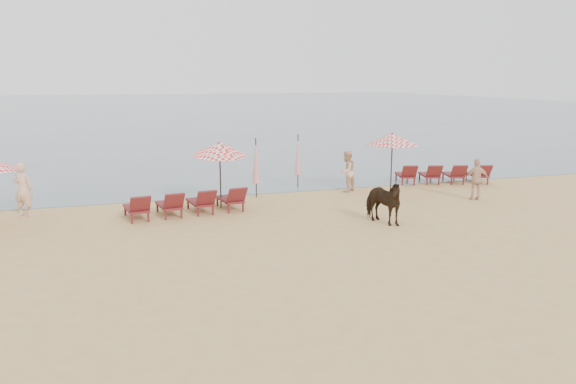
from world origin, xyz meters
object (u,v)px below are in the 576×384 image
object	(u,v)px
lounger_cluster_left	(186,203)
beachgoer_left	(23,189)
umbrella_open_right	(392,139)
cow	(382,201)
umbrella_closed_right	(256,161)
umbrella_open_left_b	(220,149)
beachgoer_right_a	(347,171)
umbrella_closed_left	(298,155)
lounger_cluster_right	(443,174)
beachgoer_right_b	(477,180)

from	to	relation	value
lounger_cluster_left	beachgoer_left	size ratio (longest dim) A/B	2.23
umbrella_open_right	cow	world-z (taller)	umbrella_open_right
umbrella_closed_right	cow	size ratio (longest dim) A/B	1.36
lounger_cluster_left	umbrella_open_left_b	distance (m)	2.25
umbrella_closed_right	beachgoer_left	size ratio (longest dim) A/B	1.26
beachgoer_right_a	cow	bearing A→B (deg)	42.25
lounger_cluster_left	umbrella_closed_left	bearing A→B (deg)	26.71
umbrella_open_right	beachgoer_right_a	bearing A→B (deg)	139.44
lounger_cluster_right	umbrella_open_left_b	size ratio (longest dim) A/B	1.69
cow	beachgoer_left	world-z (taller)	beachgoer_left
umbrella_open_left_b	beachgoer_left	bearing A→B (deg)	148.39
beachgoer_left	beachgoer_right_a	bearing A→B (deg)	-152.01
beachgoer_right_b	cow	bearing A→B (deg)	42.25
umbrella_open_left_b	beachgoer_left	distance (m)	6.57
umbrella_open_left_b	cow	distance (m)	5.91
beachgoer_left	beachgoer_right_b	world-z (taller)	beachgoer_left
beachgoer_right_a	beachgoer_right_b	world-z (taller)	beachgoer_right_a
lounger_cluster_left	umbrella_open_right	xyz separation A→B (m)	(8.02, 0.80, 1.77)
lounger_cluster_left	beachgoer_left	bearing A→B (deg)	155.88
beachgoer_left	cow	bearing A→B (deg)	-177.06
umbrella_closed_left	lounger_cluster_left	bearing A→B (deg)	-145.76
umbrella_open_right	cow	distance (m)	4.71
beachgoer_left	beachgoer_right_b	size ratio (longest dim) A/B	1.16
lounger_cluster_right	beachgoer_left	distance (m)	16.48
lounger_cluster_right	umbrella_closed_left	distance (m)	6.40
umbrella_open_right	umbrella_closed_left	xyz separation A→B (m)	(-2.90, 2.68, -0.83)
lounger_cluster_right	umbrella_closed_left	xyz separation A→B (m)	(-6.23, 1.16, 0.94)
beachgoer_left	beachgoer_right_a	size ratio (longest dim) A/B	1.10
umbrella_closed_right	beachgoer_left	distance (m)	8.08
umbrella_open_right	lounger_cluster_left	bearing A→B (deg)	-173.39
umbrella_open_right	umbrella_closed_right	world-z (taller)	umbrella_open_right
umbrella_closed_right	lounger_cluster_right	bearing A→B (deg)	1.94
lounger_cluster_right	beachgoer_right_a	xyz separation A→B (m)	(-4.67, -0.33, 0.41)
cow	beachgoer_left	bearing A→B (deg)	138.49
umbrella_open_right	beachgoer_right_a	world-z (taller)	umbrella_open_right
lounger_cluster_right	beachgoer_right_b	distance (m)	3.38
umbrella_closed_right	beachgoer_right_a	world-z (taller)	umbrella_closed_right
umbrella_closed_left	cow	xyz separation A→B (m)	(0.55, -6.48, -0.65)
lounger_cluster_right	umbrella_closed_left	bearing A→B (deg)	-174.71
cow	beachgoer_right_b	xyz separation A→B (m)	(4.96, 2.04, 0.07)
lounger_cluster_left	umbrella_closed_right	bearing A→B (deg)	27.18
lounger_cluster_left	umbrella_closed_left	xyz separation A→B (m)	(5.12, 3.48, 0.94)
beachgoer_left	umbrella_open_right	bearing A→B (deg)	-157.43
lounger_cluster_left	cow	bearing A→B (deg)	-35.41
lounger_cluster_right	umbrella_open_left_b	distance (m)	10.30
umbrella_closed_right	beachgoer_right_a	xyz separation A→B (m)	(3.73, -0.04, -0.58)
umbrella_closed_right	beachgoer_right_b	world-z (taller)	umbrella_closed_right
umbrella_open_right	beachgoer_left	bearing A→B (deg)	177.75
lounger_cluster_right	umbrella_closed_left	size ratio (longest dim) A/B	1.85
lounger_cluster_left	lounger_cluster_right	world-z (taller)	lounger_cluster_left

